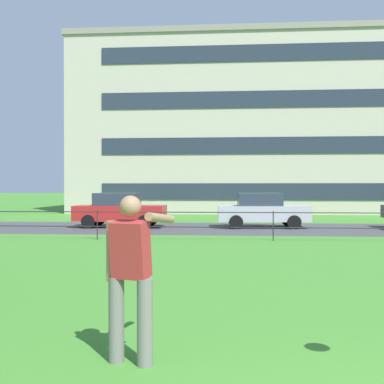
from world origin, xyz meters
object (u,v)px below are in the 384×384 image
(person_thrower, at_px, (131,273))
(car_red_far_right, at_px, (120,210))
(apartment_building_background, at_px, (297,130))
(car_silver_right, at_px, (262,210))

(person_thrower, relative_size, car_red_far_right, 0.43)
(car_red_far_right, bearing_deg, apartment_building_background, 57.92)
(person_thrower, bearing_deg, apartment_building_background, 79.07)
(person_thrower, xyz_separation_m, apartment_building_background, (6.25, 32.36, 5.35))
(apartment_building_background, bearing_deg, car_silver_right, -103.33)
(person_thrower, bearing_deg, car_red_far_right, 103.58)
(car_red_far_right, height_order, apartment_building_background, apartment_building_background)
(car_red_far_right, relative_size, car_silver_right, 0.99)
(person_thrower, height_order, car_red_far_right, person_thrower)
(car_silver_right, distance_m, apartment_building_background, 17.24)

